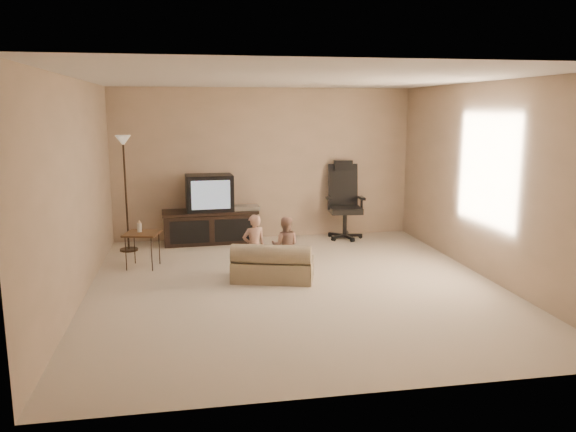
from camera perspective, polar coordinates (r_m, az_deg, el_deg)
name	(u,v)px	position (r m, az deg, el deg)	size (l,w,h in m)	color
floor	(295,285)	(7.02, 0.69, -7.03)	(5.50, 5.50, 0.00)	beige
room_shell	(295,163)	(6.72, 0.72, 5.39)	(5.50, 5.50, 5.50)	silver
tv_stand	(210,215)	(9.22, -7.89, 0.15)	(1.58, 0.65, 1.11)	black
office_chair	(344,211)	(9.51, 5.73, 0.56)	(0.65, 0.68, 1.30)	black
side_table	(142,234)	(7.94, -14.63, -1.74)	(0.54, 0.54, 0.66)	brown
floor_lamp	(124,167)	(8.81, -16.28, 4.77)	(0.28, 0.28, 1.77)	black
child_sofa	(272,265)	(7.15, -1.59, -5.02)	(1.13, 0.83, 0.50)	tan
toddler_left	(254,247)	(7.17, -3.47, -3.17)	(0.31, 0.23, 0.85)	tan
toddler_right	(285,245)	(7.41, -0.28, -2.99)	(0.37, 0.20, 0.77)	tan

